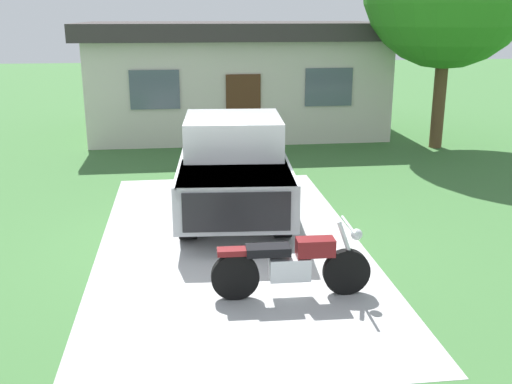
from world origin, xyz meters
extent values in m
plane|color=#3C6C36|center=(0.00, 0.00, 0.00)|extent=(80.00, 80.00, 0.00)
cube|color=#B0B0B0|center=(0.00, 0.00, 0.00)|extent=(4.42, 8.53, 0.01)
cylinder|color=black|center=(1.44, -2.09, 0.33)|extent=(0.66, 0.13, 0.66)
cylinder|color=black|center=(-0.11, -2.06, 0.33)|extent=(0.66, 0.13, 0.66)
cube|color=silver|center=(0.64, -2.07, 0.42)|extent=(0.57, 0.27, 0.32)
cube|color=maroon|center=(0.99, -2.08, 0.72)|extent=(0.53, 0.27, 0.24)
cube|color=black|center=(0.34, -2.07, 0.70)|extent=(0.61, 0.29, 0.12)
cube|color=maroon|center=(-0.11, -2.06, 0.70)|extent=(0.48, 0.21, 0.08)
cylinder|color=silver|center=(1.44, -2.09, 0.70)|extent=(0.33, 0.07, 0.77)
cylinder|color=silver|center=(1.44, -2.09, 1.02)|extent=(0.05, 0.70, 0.04)
sphere|color=silver|center=(1.56, -2.09, 0.88)|extent=(0.16, 0.16, 0.16)
cylinder|color=black|center=(0.93, 0.25, 0.42)|extent=(0.36, 0.86, 0.84)
cylinder|color=black|center=(-0.70, 0.36, 0.42)|extent=(0.36, 0.86, 0.84)
cylinder|color=black|center=(1.17, 3.74, 0.42)|extent=(0.36, 0.86, 0.84)
cylinder|color=black|center=(-0.47, 3.86, 0.42)|extent=(0.36, 0.86, 0.84)
cube|color=#B7BABF|center=(0.24, 2.10, 0.80)|extent=(2.38, 5.72, 0.80)
cube|color=#B7BABF|center=(0.11, 0.26, 1.10)|extent=(2.03, 2.03, 0.20)
cube|color=#B7BABF|center=(0.21, 1.70, 1.55)|extent=(1.93, 2.02, 0.70)
cube|color=#3F4C56|center=(0.15, 0.91, 1.45)|extent=(1.71, 0.28, 0.60)
cube|color=black|center=(0.34, 3.65, 1.05)|extent=(2.06, 2.52, 0.50)
cube|color=black|center=(0.05, -0.67, 0.80)|extent=(1.70, 0.22, 0.64)
cylinder|color=brown|center=(6.62, 6.91, 1.48)|extent=(0.36, 0.36, 2.97)
cube|color=beige|center=(1.04, 10.26, 1.50)|extent=(9.00, 5.00, 3.00)
cube|color=#383333|center=(1.04, 10.26, 3.25)|extent=(9.60, 5.60, 0.50)
cube|color=#4C2D19|center=(1.04, 7.73, 1.05)|extent=(1.00, 0.08, 2.10)
cube|color=#4C5966|center=(-1.48, 7.73, 1.70)|extent=(1.40, 0.06, 1.10)
cube|color=#4C5966|center=(3.56, 7.73, 1.70)|extent=(1.40, 0.06, 1.10)
camera|label=1|loc=(-0.76, -9.51, 3.78)|focal=41.96mm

